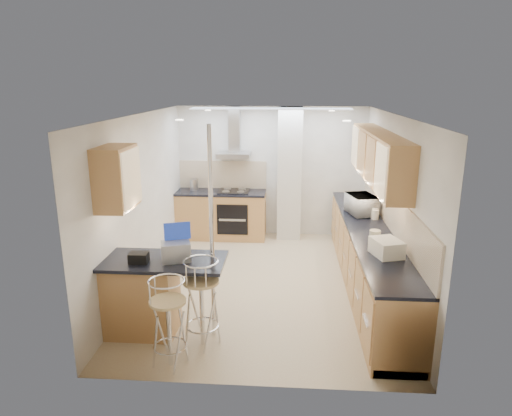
# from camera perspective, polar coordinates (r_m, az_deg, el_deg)

# --- Properties ---
(ground) EXTENTS (4.80, 4.80, 0.00)m
(ground) POSITION_cam_1_polar(r_m,az_deg,el_deg) (6.96, 1.08, -9.45)
(ground) COLOR tan
(ground) RESTS_ON ground
(room_shell) EXTENTS (3.64, 4.84, 2.51)m
(room_shell) POSITION_cam_1_polar(r_m,az_deg,el_deg) (6.82, 4.04, 3.68)
(room_shell) COLOR silver
(room_shell) RESTS_ON ground
(right_counter) EXTENTS (0.63, 4.40, 0.92)m
(right_counter) POSITION_cam_1_polar(r_m,az_deg,el_deg) (6.87, 13.76, -6.07)
(right_counter) COLOR tan
(right_counter) RESTS_ON ground
(back_counter) EXTENTS (1.70, 0.63, 0.92)m
(back_counter) POSITION_cam_1_polar(r_m,az_deg,el_deg) (8.85, -4.34, -0.80)
(back_counter) COLOR tan
(back_counter) RESTS_ON ground
(peninsula) EXTENTS (1.47, 0.72, 0.94)m
(peninsula) POSITION_cam_1_polar(r_m,az_deg,el_deg) (5.63, -11.43, -10.73)
(peninsula) COLOR tan
(peninsula) RESTS_ON ground
(microwave) EXTENTS (0.50, 0.63, 0.31)m
(microwave) POSITION_cam_1_polar(r_m,az_deg,el_deg) (7.35, 13.06, 0.41)
(microwave) COLOR white
(microwave) RESTS_ON right_counter
(laptop) EXTENTS (0.38, 0.33, 0.22)m
(laptop) POSITION_cam_1_polar(r_m,az_deg,el_deg) (5.34, -9.99, -5.36)
(laptop) COLOR #94989C
(laptop) RESTS_ON peninsula
(bag) EXTENTS (0.22, 0.16, 0.12)m
(bag) POSITION_cam_1_polar(r_m,az_deg,el_deg) (5.39, -14.45, -6.04)
(bag) COLOR black
(bag) RESTS_ON peninsula
(bar_stool_near) EXTENTS (0.42, 0.42, 0.99)m
(bar_stool_near) POSITION_cam_1_polar(r_m,az_deg,el_deg) (5.01, -10.85, -13.92)
(bar_stool_near) COLOR tan
(bar_stool_near) RESTS_ON ground
(bar_stool_end) EXTENTS (0.48, 0.48, 1.04)m
(bar_stool_end) POSITION_cam_1_polar(r_m,az_deg,el_deg) (5.30, -6.79, -11.67)
(bar_stool_end) COLOR tan
(bar_stool_end) RESTS_ON ground
(jar_a) EXTENTS (0.14, 0.14, 0.17)m
(jar_a) POSITION_cam_1_polar(r_m,az_deg,el_deg) (7.20, 14.58, -0.58)
(jar_a) COLOR white
(jar_a) RESTS_ON right_counter
(jar_b) EXTENTS (0.12, 0.12, 0.14)m
(jar_b) POSITION_cam_1_polar(r_m,az_deg,el_deg) (7.15, 14.66, -0.79)
(jar_b) COLOR white
(jar_b) RESTS_ON right_counter
(jar_c) EXTENTS (0.19, 0.19, 0.20)m
(jar_c) POSITION_cam_1_polar(r_m,az_deg,el_deg) (6.00, 14.62, -3.63)
(jar_c) COLOR beige
(jar_c) RESTS_ON right_counter
(jar_d) EXTENTS (0.10, 0.10, 0.13)m
(jar_d) POSITION_cam_1_polar(r_m,az_deg,el_deg) (6.11, 14.52, -3.63)
(jar_d) COLOR white
(jar_d) RESTS_ON right_counter
(bread_bin) EXTENTS (0.40, 0.45, 0.20)m
(bread_bin) POSITION_cam_1_polar(r_m,az_deg,el_deg) (5.69, 16.01, -4.78)
(bread_bin) COLOR white
(bread_bin) RESTS_ON right_counter
(kettle) EXTENTS (0.16, 0.16, 0.21)m
(kettle) POSITION_cam_1_polar(r_m,az_deg,el_deg) (8.88, -7.75, 2.94)
(kettle) COLOR #ADAFB1
(kettle) RESTS_ON back_counter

